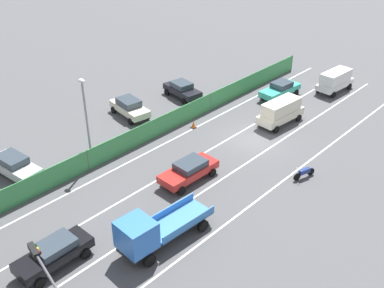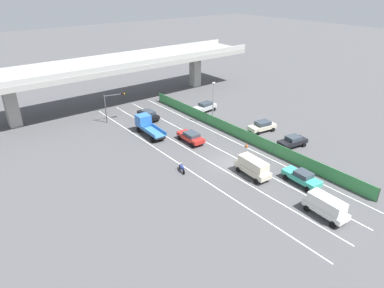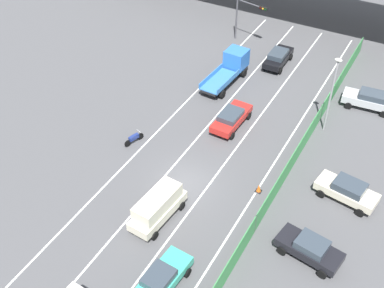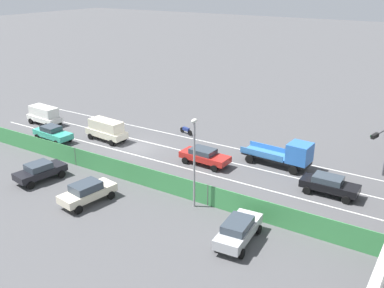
{
  "view_description": "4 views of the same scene",
  "coord_description": "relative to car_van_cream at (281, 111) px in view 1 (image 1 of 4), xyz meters",
  "views": [
    {
      "loc": [
        -19.31,
        28.48,
        19.6
      ],
      "look_at": [
        1.8,
        5.71,
        1.37
      ],
      "focal_mm": 43.7,
      "sensor_mm": 36.0,
      "label": 1
    },
    {
      "loc": [
        -27.39,
        -27.35,
        21.43
      ],
      "look_at": [
        -1.94,
        5.17,
        1.32
      ],
      "focal_mm": 31.83,
      "sensor_mm": 36.0,
      "label": 2
    },
    {
      "loc": [
        13.34,
        -23.01,
        26.35
      ],
      "look_at": [
        -1.11,
        3.06,
        1.07
      ],
      "focal_mm": 46.11,
      "sensor_mm": 36.0,
      "label": 3
    },
    {
      "loc": [
        31.91,
        26.86,
        16.33
      ],
      "look_at": [
        0.35,
        6.8,
        1.88
      ],
      "focal_mm": 40.88,
      "sensor_mm": 36.0,
      "label": 4
    }
  ],
  "objects": [
    {
      "name": "ground_plane",
      "position": [
        -0.12,
        4.03,
        -1.25
      ],
      "size": [
        300.0,
        300.0,
        0.0
      ],
      "primitive_type": "plane",
      "color": "#4C4C4F"
    },
    {
      "name": "lane_line_left_edge",
      "position": [
        -5.24,
        9.13,
        -1.25
      ],
      "size": [
        0.14,
        46.2,
        0.01
      ],
      "primitive_type": "cube",
      "color": "silver",
      "rests_on": "ground"
    },
    {
      "name": "lane_line_mid_left",
      "position": [
        -1.83,
        9.13,
        -1.25
      ],
      "size": [
        0.14,
        46.2,
        0.01
      ],
      "primitive_type": "cube",
      "color": "silver",
      "rests_on": "ground"
    },
    {
      "name": "lane_line_mid_right",
      "position": [
        1.58,
        9.13,
        -1.25
      ],
      "size": [
        0.14,
        46.2,
        0.01
      ],
      "primitive_type": "cube",
      "color": "silver",
      "rests_on": "ground"
    },
    {
      "name": "lane_line_right_edge",
      "position": [
        4.99,
        9.13,
        -1.25
      ],
      "size": [
        0.14,
        46.2,
        0.01
      ],
      "primitive_type": "cube",
      "color": "silver",
      "rests_on": "ground"
    },
    {
      "name": "green_fence",
      "position": [
        6.39,
        9.13,
        -0.4
      ],
      "size": [
        0.1,
        42.3,
        1.7
      ],
      "color": "#3D8E4C",
      "rests_on": "ground"
    },
    {
      "name": "car_van_cream",
      "position": [
        0.0,
        0.0,
        0.0
      ],
      "size": [
        2.26,
        4.86,
        2.21
      ],
      "color": "beige",
      "rests_on": "ground"
    },
    {
      "name": "car_sedan_red",
      "position": [
        -0.1,
        11.98,
        -0.38
      ],
      "size": [
        2.14,
        4.73,
        1.51
      ],
      "color": "red",
      "rests_on": "ground"
    },
    {
      "name": "car_sedan_black",
      "position": [
        -0.3,
        23.39,
        -0.36
      ],
      "size": [
        1.98,
        4.51,
        1.56
      ],
      "color": "black",
      "rests_on": "ground"
    },
    {
      "name": "car_van_white",
      "position": [
        -0.07,
        -9.81,
        -0.03
      ],
      "size": [
        2.2,
        4.58,
        2.14
      ],
      "color": "silver",
      "rests_on": "ground"
    },
    {
      "name": "car_taxi_teal",
      "position": [
        3.14,
        -4.72,
        -0.37
      ],
      "size": [
        2.2,
        4.76,
        1.59
      ],
      "color": "teal",
      "rests_on": "ground"
    },
    {
      "name": "flatbed_truck_blue",
      "position": [
        -3.4,
        18.81,
        0.08
      ],
      "size": [
        2.5,
        6.46,
        2.59
      ],
      "color": "black",
      "rests_on": "ground"
    },
    {
      "name": "motorcycle",
      "position": [
        -6.12,
        6.03,
        -0.79
      ],
      "size": [
        0.79,
        1.89,
        0.93
      ],
      "color": "black",
      "rests_on": "ground"
    },
    {
      "name": "parked_sedan_dark",
      "position": [
        10.26,
        1.93,
        -0.36
      ],
      "size": [
        4.47,
        2.54,
        1.59
      ],
      "color": "black",
      "rests_on": "ground"
    },
    {
      "name": "parked_sedan_cream",
      "position": [
        10.96,
        8.16,
        -0.32
      ],
      "size": [
        4.63,
        2.54,
        1.67
      ],
      "color": "beige",
      "rests_on": "ground"
    },
    {
      "name": "parked_wagon_silver",
      "position": [
        9.59,
        20.35,
        -0.31
      ],
      "size": [
        4.69,
        2.25,
        1.69
      ],
      "color": "#B2B5B7",
      "rests_on": "ground"
    },
    {
      "name": "street_lamp",
      "position": [
        7.07,
        15.38,
        2.99
      ],
      "size": [
        0.6,
        0.36,
        6.95
      ],
      "color": "gray",
      "rests_on": "ground"
    },
    {
      "name": "traffic_cone",
      "position": [
        5.11,
        5.85,
        -0.93
      ],
      "size": [
        0.47,
        0.47,
        0.68
      ],
      "color": "orange",
      "rests_on": "ground"
    }
  ]
}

